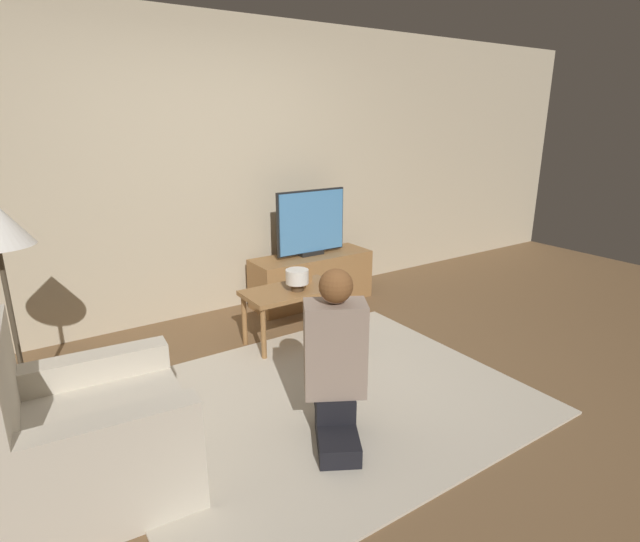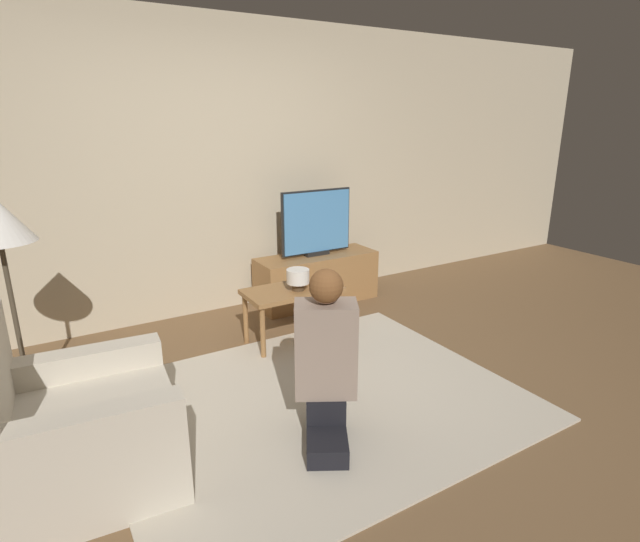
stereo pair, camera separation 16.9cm
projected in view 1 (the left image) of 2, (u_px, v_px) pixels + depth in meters
ground_plane at (324, 402)px, 3.22m from camera, size 10.00×10.00×0.00m
wall_back at (201, 172)px, 4.36m from camera, size 10.00×0.06×2.60m
rug at (324, 401)px, 3.21m from camera, size 2.51×2.00×0.02m
tv_stand at (312, 278)px, 4.90m from camera, size 1.19×0.41×0.48m
tv at (311, 223)px, 4.74m from camera, size 0.73×0.08×0.63m
coffee_table at (291, 296)px, 3.97m from camera, size 0.76×0.41×0.45m
armchair at (83, 442)px, 2.36m from camera, size 0.94×0.86×0.90m
person_kneeling at (335, 356)px, 2.75m from camera, size 0.58×0.78×0.99m
picture_frame at (306, 274)px, 4.09m from camera, size 0.11×0.01×0.15m
table_lamp at (297, 278)px, 3.89m from camera, size 0.18×0.18×0.17m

